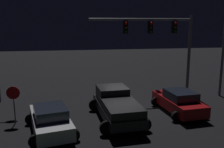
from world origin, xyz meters
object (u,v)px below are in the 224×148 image
(car_sedan_far, at_px, (50,120))
(street_lamp_left, at_px, (0,34))
(traffic_signal_gantry, at_px, (162,35))
(stop_sign, at_px, (13,98))
(street_lamp_right, at_px, (220,29))
(pickup_truck, at_px, (116,103))
(car_sedan, at_px, (179,101))

(car_sedan_far, xyz_separation_m, street_lamp_left, (-3.71, 6.22, 4.31))
(traffic_signal_gantry, height_order, stop_sign, traffic_signal_gantry)
(street_lamp_right, bearing_deg, stop_sign, -167.81)
(traffic_signal_gantry, distance_m, stop_sign, 11.92)
(stop_sign, bearing_deg, pickup_truck, -3.70)
(traffic_signal_gantry, relative_size, street_lamp_left, 1.03)
(traffic_signal_gantry, bearing_deg, street_lamp_right, -15.10)
(pickup_truck, distance_m, street_lamp_left, 9.87)
(car_sedan_far, relative_size, street_lamp_right, 0.54)
(pickup_truck, distance_m, traffic_signal_gantry, 7.66)
(car_sedan, bearing_deg, car_sedan_far, 97.70)
(pickup_truck, distance_m, street_lamp_right, 10.52)
(street_lamp_right, bearing_deg, car_sedan, -145.64)
(traffic_signal_gantry, xyz_separation_m, street_lamp_right, (4.29, -1.16, 0.48))
(car_sedan_far, xyz_separation_m, traffic_signal_gantry, (8.41, 6.08, 4.16))
(pickup_truck, height_order, stop_sign, stop_sign)
(street_lamp_left, bearing_deg, traffic_signal_gantry, -0.68)
(car_sedan_far, bearing_deg, street_lamp_left, 19.06)
(pickup_truck, relative_size, stop_sign, 2.47)
(car_sedan_far, relative_size, traffic_signal_gantry, 0.56)
(car_sedan_far, height_order, street_lamp_right, street_lamp_right)
(pickup_truck, height_order, street_lamp_left, street_lamp_left)
(pickup_truck, height_order, traffic_signal_gantry, traffic_signal_gantry)
(stop_sign, bearing_deg, traffic_signal_gantry, 22.44)
(street_lamp_left, bearing_deg, pickup_truck, -32.97)
(car_sedan_far, bearing_deg, traffic_signal_gantry, -65.90)
(car_sedan_far, xyz_separation_m, stop_sign, (-2.16, 1.71, 0.82))
(car_sedan_far, relative_size, stop_sign, 2.10)
(street_lamp_left, bearing_deg, car_sedan, -20.49)
(traffic_signal_gantry, bearing_deg, stop_sign, -157.56)
(car_sedan, distance_m, car_sedan_far, 8.32)
(car_sedan, bearing_deg, traffic_signal_gantry, -8.57)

